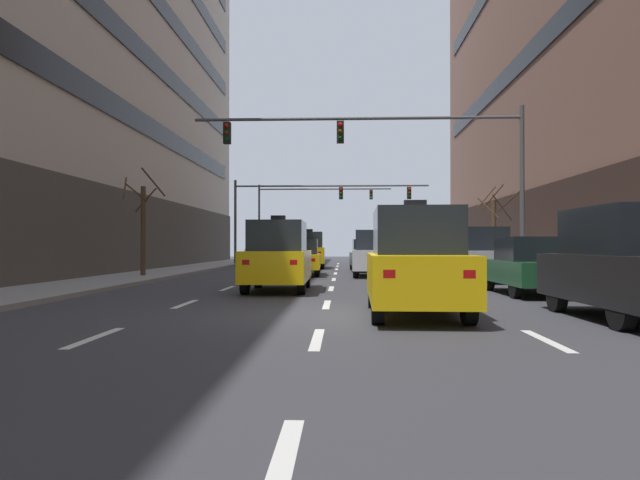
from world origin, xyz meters
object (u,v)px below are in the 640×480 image
object	(u,v)px
traffic_signal_1	(308,201)
car_parked_1	(628,264)
street_tree_1	(143,225)
taxi_driving_1	(309,250)
traffic_signal_2	(301,206)
taxi_driving_5	(300,258)
taxi_driving_0	(262,251)
car_driving_4	(368,256)
car_driving_6	(374,254)
taxi_driving_3	(278,256)
car_parked_3	(480,255)
traffic_signal_0	(402,151)
taxi_driving_2	(415,262)
car_parked_2	(530,266)
street_tree_0	(494,229)

from	to	relation	value
traffic_signal_1	car_parked_1	bearing A→B (deg)	-74.93
street_tree_1	taxi_driving_1	bearing A→B (deg)	60.36
traffic_signal_1	street_tree_1	xyz separation A→B (m)	(-6.03, -16.08, -2.25)
taxi_driving_1	traffic_signal_2	world-z (taller)	traffic_signal_2
taxi_driving_1	taxi_driving_5	distance (m)	8.42
taxi_driving_0	car_driving_4	xyz separation A→B (m)	(6.82, -7.12, -0.16)
traffic_signal_2	car_driving_6	bearing A→B (deg)	-78.41
taxi_driving_3	car_parked_3	size ratio (longest dim) A/B	1.02
taxi_driving_0	taxi_driving_3	world-z (taller)	taxi_driving_3
taxi_driving_3	taxi_driving_0	bearing A→B (deg)	99.44
car_driving_6	traffic_signal_2	bearing A→B (deg)	101.59
taxi_driving_5	traffic_signal_0	xyz separation A→B (m)	(4.30, -4.62, 4.19)
car_driving_4	traffic_signal_1	xyz separation A→B (m)	(-3.81, 8.74, 3.67)
taxi_driving_1	traffic_signal_1	size ratio (longest dim) A/B	0.34
traffic_signal_1	traffic_signal_2	size ratio (longest dim) A/B	1.14
taxi_driving_1	taxi_driving_3	world-z (taller)	taxi_driving_1
taxi_driving_0	taxi_driving_2	distance (m)	27.61
taxi_driving_5	taxi_driving_0	bearing A→B (deg)	106.35
taxi_driving_3	street_tree_1	distance (m)	9.03
car_parked_3	taxi_driving_2	bearing A→B (deg)	-109.48
traffic_signal_1	taxi_driving_2	bearing A→B (deg)	-82.18
taxi_driving_5	car_driving_6	bearing A→B (deg)	-10.89
taxi_driving_3	car_parked_3	bearing A→B (deg)	33.95
taxi_driving_5	car_driving_6	world-z (taller)	car_driving_6
taxi_driving_3	car_parked_1	world-z (taller)	taxi_driving_3
taxi_driving_5	car_parked_2	distance (m)	12.41
taxi_driving_3	car_driving_4	world-z (taller)	taxi_driving_3
taxi_driving_5	taxi_driving_2	bearing A→B (deg)	-77.00
car_parked_1	street_tree_0	size ratio (longest dim) A/B	1.00
traffic_signal_2	taxi_driving_3	bearing A→B (deg)	-86.93
car_parked_2	traffic_signal_2	world-z (taller)	traffic_signal_2
traffic_signal_2	traffic_signal_0	bearing A→B (deg)	-78.26
car_driving_4	traffic_signal_1	world-z (taller)	traffic_signal_1
taxi_driving_1	street_tree_1	size ratio (longest dim) A/B	1.04
taxi_driving_2	street_tree_0	bearing A→B (deg)	70.76
car_parked_2	taxi_driving_3	bearing A→B (deg)	172.31
taxi_driving_2	traffic_signal_1	distance (m)	28.82
car_parked_1	traffic_signal_2	distance (m)	41.56
taxi_driving_0	traffic_signal_0	distance (m)	18.47
taxi_driving_2	car_driving_4	world-z (taller)	taxi_driving_2
car_parked_2	taxi_driving_5	bearing A→B (deg)	126.49
car_parked_3	car_parked_2	bearing A→B (deg)	-89.99
car_parked_2	car_driving_4	bearing A→B (deg)	105.34
car_parked_1	car_parked_3	size ratio (longest dim) A/B	1.02
car_driving_4	traffic_signal_2	world-z (taller)	traffic_signal_2
taxi_driving_1	car_parked_1	world-z (taller)	taxi_driving_1
taxi_driving_3	traffic_signal_1	size ratio (longest dim) A/B	0.33
car_parked_2	street_tree_0	bearing A→B (deg)	79.63
taxi_driving_2	car_parked_1	size ratio (longest dim) A/B	1.00
taxi_driving_3	traffic_signal_1	distance (m)	22.55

